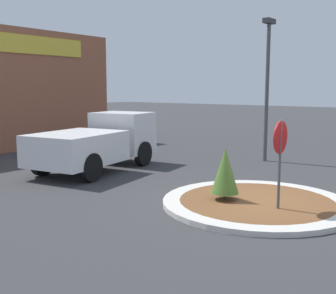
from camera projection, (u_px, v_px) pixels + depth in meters
ground_plane at (256, 205)px, 11.28m from camera, size 120.00×120.00×0.00m
traffic_island at (256, 203)px, 11.27m from camera, size 5.03×5.03×0.14m
stop_sign at (280, 149)px, 10.30m from camera, size 0.81×0.07×2.35m
island_shrub at (225, 170)px, 11.23m from camera, size 0.74×0.74×1.42m
utility_truck at (98, 142)px, 16.07m from camera, size 5.74×3.17×2.11m
light_pole at (267, 78)px, 17.65m from camera, size 0.70×0.30×5.95m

